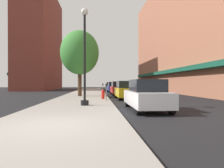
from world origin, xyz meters
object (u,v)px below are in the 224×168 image
object	(u,v)px
parking_meter_near	(103,87)
car_yellow	(126,90)
parking_meter_far	(106,90)
car_white	(146,95)
tree_near	(80,53)
car_red	(118,88)
fire_hydrant	(103,94)
lamppost	(85,55)
car_blue	(113,87)
car_silver	(111,86)

from	to	relation	value
parking_meter_near	car_yellow	size ratio (longest dim) A/B	0.30
parking_meter_far	car_white	xyz separation A→B (m)	(1.95, -4.37, -0.14)
tree_near	car_red	bearing A→B (deg)	38.53
parking_meter_far	car_white	world-z (taller)	car_white
fire_hydrant	car_yellow	world-z (taller)	car_yellow
fire_hydrant	tree_near	size ratio (longest dim) A/B	0.12
lamppost	car_white	bearing A→B (deg)	-23.72
lamppost	tree_near	xyz separation A→B (m)	(-1.03, 8.31, 1.41)
lamppost	parking_meter_far	xyz separation A→B (m)	(1.46, 2.88, -2.25)
tree_near	car_blue	size ratio (longest dim) A/B	1.58
parking_meter_far	car_silver	distance (m)	22.15
parking_meter_far	car_red	size ratio (longest dim) A/B	0.30
parking_meter_far	car_blue	size ratio (longest dim) A/B	0.30
lamppost	car_red	world-z (taller)	lamppost
parking_meter_far	car_blue	distance (m)	16.22
fire_hydrant	tree_near	distance (m)	6.02
lamppost	car_silver	distance (m)	25.28
car_white	car_silver	size ratio (longest dim) A/B	1.00
lamppost	car_red	size ratio (longest dim) A/B	1.37
fire_hydrant	parking_meter_far	world-z (taller)	parking_meter_far
lamppost	car_yellow	bearing A→B (deg)	59.01
parking_meter_far	car_red	bearing A→B (deg)	77.74
lamppost	parking_meter_near	xyz separation A→B (m)	(1.46, 11.10, -2.25)
parking_meter_near	parking_meter_far	world-z (taller)	same
parking_meter_far	car_yellow	world-z (taller)	car_yellow
tree_near	car_silver	distance (m)	17.62
lamppost	car_blue	distance (m)	19.43
car_yellow	car_silver	distance (m)	19.26
fire_hydrant	lamppost	bearing A→B (deg)	-105.51
parking_meter_near	car_yellow	distance (m)	5.76
car_red	lamppost	bearing A→B (deg)	-106.12
lamppost	tree_near	size ratio (longest dim) A/B	0.87
lamppost	parking_meter_far	world-z (taller)	lamppost
fire_hydrant	parking_meter_far	bearing A→B (deg)	-83.25
fire_hydrant	car_white	distance (m)	6.43
tree_near	fire_hydrant	bearing A→B (deg)	-58.64
fire_hydrant	parking_meter_near	world-z (taller)	parking_meter_near
car_silver	car_white	bearing A→B (deg)	-90.61
car_red	car_blue	xyz separation A→B (m)	(0.00, 7.12, 0.00)
tree_near	parking_meter_far	bearing A→B (deg)	-65.38
tree_near	car_red	world-z (taller)	tree_near
car_white	tree_near	bearing A→B (deg)	112.79
parking_meter_near	car_blue	distance (m)	8.11
tree_near	car_white	bearing A→B (deg)	-65.65
fire_hydrant	car_silver	size ratio (longest dim) A/B	0.18
fire_hydrant	car_yellow	xyz separation A→B (m)	(2.15, 1.13, 0.29)
fire_hydrant	car_silver	world-z (taller)	car_silver
tree_near	car_yellow	world-z (taller)	tree_near
parking_meter_far	car_blue	xyz separation A→B (m)	(1.95, 16.10, -0.14)
car_yellow	car_silver	world-z (taller)	same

